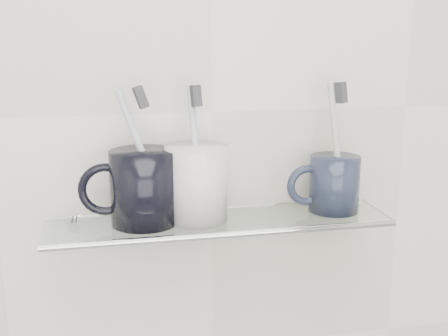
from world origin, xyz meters
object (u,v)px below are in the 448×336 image
object	(u,v)px
mug_left	(144,187)
mug_right	(334,184)
shelf_glass	(220,222)
mug_center	(196,183)

from	to	relation	value
mug_left	mug_right	size ratio (longest dim) A/B	1.24
mug_left	mug_right	world-z (taller)	mug_left
shelf_glass	mug_right	distance (m)	0.19
shelf_glass	mug_right	world-z (taller)	mug_right
mug_left	mug_right	xyz separation A→B (m)	(0.29, 0.00, -0.01)
shelf_glass	mug_left	size ratio (longest dim) A/B	4.70
shelf_glass	mug_left	world-z (taller)	mug_left
mug_center	mug_right	size ratio (longest dim) A/B	1.29
mug_left	mug_center	distance (m)	0.08
shelf_glass	mug_right	bearing A→B (deg)	1.60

